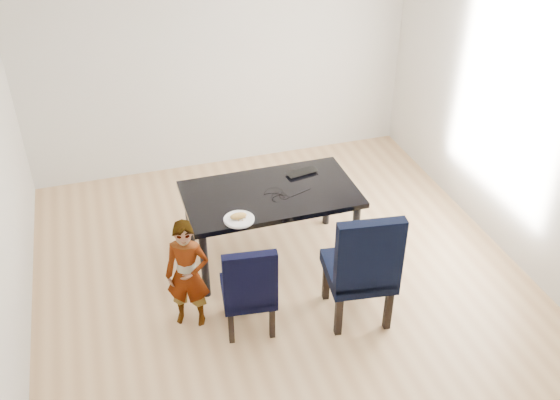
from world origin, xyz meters
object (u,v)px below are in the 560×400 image
object	(u,v)px
chair_left	(248,284)
dining_table	(271,225)
chair_right	(359,262)
child	(188,275)
plate	(239,219)
laptop	(300,171)

from	to	relation	value
chair_left	dining_table	bearing A→B (deg)	69.34
dining_table	chair_right	world-z (taller)	chair_right
child	plate	xyz separation A→B (m)	(0.52, 0.30, 0.25)
dining_table	chair_right	xyz separation A→B (m)	(0.48, -0.98, 0.19)
chair_left	laptop	bearing A→B (deg)	60.68
child	laptop	world-z (taller)	child
laptop	dining_table	bearing A→B (deg)	25.19
chair_right	child	distance (m)	1.43
dining_table	laptop	bearing A→B (deg)	35.36
dining_table	child	size ratio (longest dim) A/B	1.57
laptop	child	bearing A→B (deg)	25.32
dining_table	plate	bearing A→B (deg)	-137.90
chair_right	laptop	distance (m)	1.27
chair_right	dining_table	bearing A→B (deg)	123.84
dining_table	chair_left	bearing A→B (deg)	-117.95
chair_left	chair_right	bearing A→B (deg)	-1.01
chair_right	laptop	size ratio (longest dim) A/B	3.64
dining_table	plate	distance (m)	0.65
chair_left	plate	world-z (taller)	chair_left
chair_left	chair_right	distance (m)	0.95
chair_left	child	size ratio (longest dim) A/B	0.88
plate	chair_right	bearing A→B (deg)	-36.02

